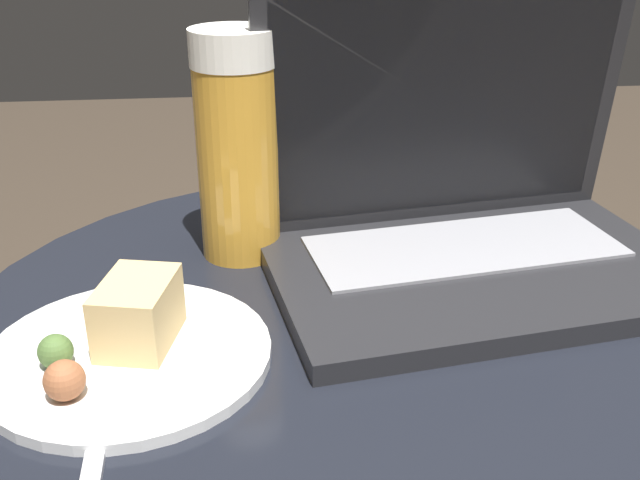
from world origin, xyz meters
TOP-DOWN VIEW (x-y plane):
  - laptop at (0.11, 0.09)m, footprint 0.39×0.29m
  - beer_glass at (-0.09, 0.14)m, footprint 0.08×0.08m
  - snack_plate at (-0.18, -0.04)m, footprint 0.21×0.21m
  - fork at (-0.19, -0.07)m, footprint 0.03×0.20m

SIDE VIEW (x-z plane):
  - fork at x=-0.19m, z-range 0.56..0.56m
  - snack_plate at x=-0.18m, z-range 0.54..0.60m
  - laptop at x=0.11m, z-range 0.48..0.73m
  - beer_glass at x=-0.09m, z-range 0.56..0.77m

